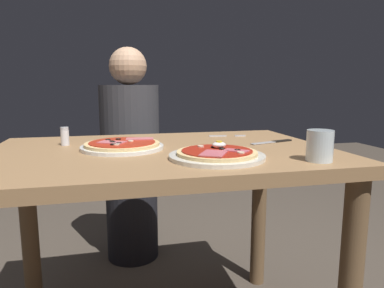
{
  "coord_description": "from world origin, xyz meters",
  "views": [
    {
      "loc": [
        -0.18,
        -1.18,
        0.98
      ],
      "look_at": [
        0.08,
        -0.1,
        0.79
      ],
      "focal_mm": 32.83,
      "sensor_mm": 36.0,
      "label": 1
    }
  ],
  "objects_px": {
    "dining_table": "(163,184)",
    "diner_person": "(131,161)",
    "pizza_foreground": "(217,154)",
    "pizza_across_left": "(122,145)",
    "fork": "(224,136)",
    "salt_shaker": "(65,136)",
    "water_glass_near": "(320,148)",
    "knife": "(274,142)"
  },
  "relations": [
    {
      "from": "dining_table",
      "to": "diner_person",
      "type": "distance_m",
      "value": 0.77
    },
    {
      "from": "pizza_foreground",
      "to": "fork",
      "type": "distance_m",
      "value": 0.46
    },
    {
      "from": "pizza_foreground",
      "to": "diner_person",
      "type": "distance_m",
      "value": 1.0
    },
    {
      "from": "fork",
      "to": "salt_shaker",
      "type": "relative_size",
      "value": 2.36
    },
    {
      "from": "salt_shaker",
      "to": "water_glass_near",
      "type": "bearing_deg",
      "value": -31.47
    },
    {
      "from": "knife",
      "to": "salt_shaker",
      "type": "bearing_deg",
      "value": 171.41
    },
    {
      "from": "fork",
      "to": "pizza_foreground",
      "type": "bearing_deg",
      "value": -111.27
    },
    {
      "from": "dining_table",
      "to": "knife",
      "type": "distance_m",
      "value": 0.46
    },
    {
      "from": "knife",
      "to": "diner_person",
      "type": "xyz_separation_m",
      "value": [
        -0.51,
        0.72,
        -0.2
      ]
    },
    {
      "from": "fork",
      "to": "knife",
      "type": "xyz_separation_m",
      "value": [
        0.14,
        -0.2,
        0.0
      ]
    },
    {
      "from": "pizza_foreground",
      "to": "diner_person",
      "type": "xyz_separation_m",
      "value": [
        -0.2,
        0.95,
        -0.21
      ]
    },
    {
      "from": "pizza_across_left",
      "to": "salt_shaker",
      "type": "height_order",
      "value": "salt_shaker"
    },
    {
      "from": "dining_table",
      "to": "knife",
      "type": "relative_size",
      "value": 6.04
    },
    {
      "from": "salt_shaker",
      "to": "diner_person",
      "type": "height_order",
      "value": "diner_person"
    },
    {
      "from": "dining_table",
      "to": "salt_shaker",
      "type": "relative_size",
      "value": 17.3
    },
    {
      "from": "dining_table",
      "to": "water_glass_near",
      "type": "relative_size",
      "value": 12.8
    },
    {
      "from": "pizza_foreground",
      "to": "knife",
      "type": "height_order",
      "value": "pizza_foreground"
    },
    {
      "from": "fork",
      "to": "water_glass_near",
      "type": "bearing_deg",
      "value": -78.68
    },
    {
      "from": "fork",
      "to": "diner_person",
      "type": "xyz_separation_m",
      "value": [
        -0.37,
        0.52,
        -0.2
      ]
    },
    {
      "from": "dining_table",
      "to": "pizza_foreground",
      "type": "bearing_deg",
      "value": -54.9
    },
    {
      "from": "pizza_across_left",
      "to": "knife",
      "type": "height_order",
      "value": "pizza_across_left"
    },
    {
      "from": "water_glass_near",
      "to": "salt_shaker",
      "type": "xyz_separation_m",
      "value": [
        -0.74,
        0.46,
        -0.01
      ]
    },
    {
      "from": "fork",
      "to": "pizza_across_left",
      "type": "bearing_deg",
      "value": -154.98
    },
    {
      "from": "salt_shaker",
      "to": "pizza_foreground",
      "type": "bearing_deg",
      "value": -36.64
    },
    {
      "from": "dining_table",
      "to": "pizza_foreground",
      "type": "distance_m",
      "value": 0.27
    },
    {
      "from": "fork",
      "to": "salt_shaker",
      "type": "xyz_separation_m",
      "value": [
        -0.64,
        -0.08,
        0.03
      ]
    },
    {
      "from": "knife",
      "to": "dining_table",
      "type": "bearing_deg",
      "value": -174.73
    },
    {
      "from": "dining_table",
      "to": "pizza_across_left",
      "type": "height_order",
      "value": "pizza_across_left"
    },
    {
      "from": "knife",
      "to": "salt_shaker",
      "type": "height_order",
      "value": "salt_shaker"
    },
    {
      "from": "pizza_foreground",
      "to": "diner_person",
      "type": "relative_size",
      "value": 0.25
    },
    {
      "from": "water_glass_near",
      "to": "fork",
      "type": "xyz_separation_m",
      "value": [
        -0.11,
        0.54,
        -0.04
      ]
    },
    {
      "from": "water_glass_near",
      "to": "diner_person",
      "type": "relative_size",
      "value": 0.08
    },
    {
      "from": "water_glass_near",
      "to": "fork",
      "type": "bearing_deg",
      "value": 101.32
    },
    {
      "from": "water_glass_near",
      "to": "knife",
      "type": "relative_size",
      "value": 0.47
    },
    {
      "from": "water_glass_near",
      "to": "diner_person",
      "type": "xyz_separation_m",
      "value": [
        -0.48,
        1.06,
        -0.24
      ]
    },
    {
      "from": "dining_table",
      "to": "salt_shaker",
      "type": "distance_m",
      "value": 0.4
    },
    {
      "from": "dining_table",
      "to": "water_glass_near",
      "type": "distance_m",
      "value": 0.53
    },
    {
      "from": "pizza_foreground",
      "to": "salt_shaker",
      "type": "height_order",
      "value": "salt_shaker"
    },
    {
      "from": "pizza_across_left",
      "to": "fork",
      "type": "xyz_separation_m",
      "value": [
        0.44,
        0.2,
        -0.01
      ]
    },
    {
      "from": "dining_table",
      "to": "water_glass_near",
      "type": "bearing_deg",
      "value": -36.07
    },
    {
      "from": "knife",
      "to": "water_glass_near",
      "type": "bearing_deg",
      "value": -94.82
    },
    {
      "from": "dining_table",
      "to": "pizza_across_left",
      "type": "distance_m",
      "value": 0.2
    }
  ]
}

